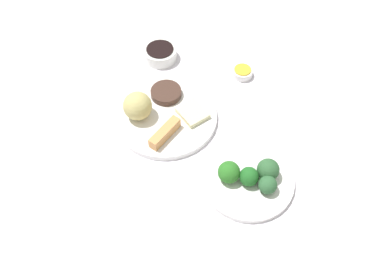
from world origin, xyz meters
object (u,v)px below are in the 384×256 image
main_plate (166,117)px  sauce_ramekin_hot_mustard (242,73)px  soy_sauce_bowl (160,54)px  broccoli_plate (247,180)px

main_plate → sauce_ramekin_hot_mustard: (-0.12, 0.25, 0.00)m
main_plate → soy_sauce_bowl: bearing=174.4°
main_plate → soy_sauce_bowl: (-0.25, 0.02, 0.01)m
main_plate → broccoli_plate: (0.24, 0.17, -0.00)m
broccoli_plate → sauce_ramekin_hot_mustard: sauce_ramekin_hot_mustard is taller
sauce_ramekin_hot_mustard → soy_sauce_bowl: bearing=-118.5°
broccoli_plate → soy_sauce_bowl: size_ratio=2.28×
soy_sauce_bowl → sauce_ramekin_hot_mustard: soy_sauce_bowl is taller
main_plate → sauce_ramekin_hot_mustard: bearing=115.3°
sauce_ramekin_hot_mustard → broccoli_plate: bearing=-13.8°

